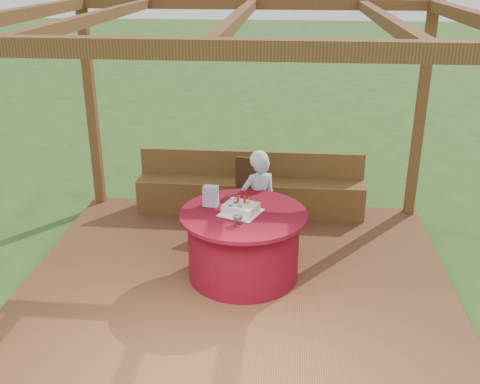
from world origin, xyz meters
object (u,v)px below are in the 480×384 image
at_px(table, 243,244).
at_px(chair, 249,190).
at_px(bench, 250,193).
at_px(birthday_cake, 241,208).
at_px(elderly_woman, 259,199).
at_px(gift_bag, 211,196).
at_px(drinking_glass, 238,221).

height_order(table, chair, chair).
bearing_deg(chair, bench, 93.02).
xyz_separation_m(table, chair, (-0.03, 1.23, 0.11)).
distance_m(chair, birthday_cake, 1.28).
relative_size(table, elderly_woman, 1.12).
distance_m(elderly_woman, gift_bag, 0.76).
height_order(birthday_cake, drinking_glass, birthday_cake).
bearing_deg(gift_bag, drinking_glass, -44.77).
xyz_separation_m(table, drinking_glass, (-0.03, -0.30, 0.41)).
xyz_separation_m(table, birthday_cake, (-0.03, -0.01, 0.42)).
height_order(bench, elderly_woman, elderly_woman).
bearing_deg(gift_bag, bench, 87.23).
bearing_deg(gift_bag, birthday_cake, -16.70).
relative_size(bench, table, 2.26).
bearing_deg(bench, chair, -86.98).
distance_m(bench, elderly_woman, 1.06).
bearing_deg(bench, gift_bag, -101.28).
relative_size(birthday_cake, gift_bag, 2.21).
relative_size(elderly_woman, drinking_glass, 12.17).
bearing_deg(gift_bag, elderly_woman, 57.08).
xyz_separation_m(elderly_woman, gift_bag, (-0.48, -0.54, 0.24)).
relative_size(chair, gift_bag, 4.00).
bearing_deg(table, gift_bag, 157.65).
relative_size(bench, birthday_cake, 6.20).
bearing_deg(birthday_cake, drinking_glass, -90.50).
xyz_separation_m(chair, birthday_cake, (0.00, -1.24, 0.31)).
distance_m(chair, drinking_glass, 1.55).
relative_size(table, gift_bag, 6.07).
distance_m(bench, drinking_glass, 2.04).
bearing_deg(bench, table, -88.10).
bearing_deg(drinking_glass, gift_bag, 126.72).
xyz_separation_m(gift_bag, drinking_glass, (0.33, -0.44, -0.06)).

